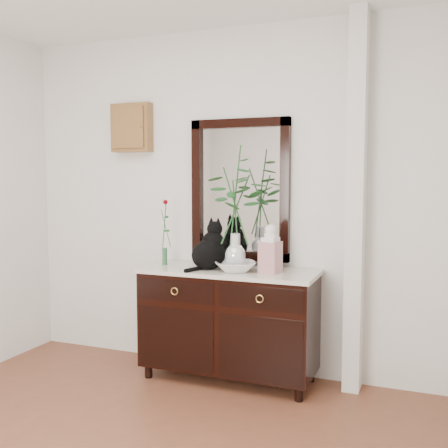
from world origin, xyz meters
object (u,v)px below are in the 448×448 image
at_px(sideboard, 229,318).
at_px(cat, 209,245).
at_px(lotus_bowl, 235,266).
at_px(ginger_jar, 270,248).

relative_size(sideboard, cat, 3.63).
xyz_separation_m(sideboard, cat, (-0.15, -0.03, 0.56)).
distance_m(lotus_bowl, ginger_jar, 0.29).
bearing_deg(lotus_bowl, ginger_jar, 10.10).
bearing_deg(ginger_jar, sideboard, 176.98).
height_order(sideboard, ginger_jar, ginger_jar).
bearing_deg(sideboard, lotus_bowl, -40.02).
bearing_deg(lotus_bowl, cat, 172.79).
bearing_deg(sideboard, ginger_jar, -3.02).
height_order(sideboard, lotus_bowl, lotus_bowl).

